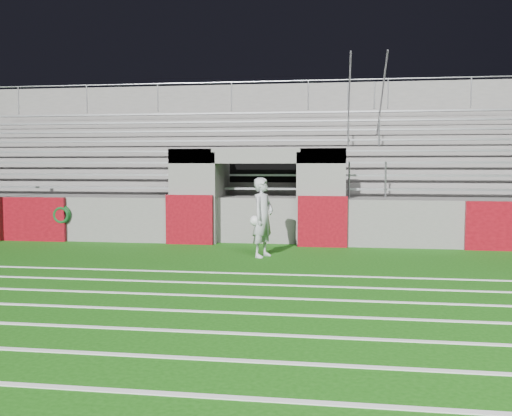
# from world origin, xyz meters

# --- Properties ---
(ground) EXTENTS (90.00, 90.00, 0.00)m
(ground) POSITION_xyz_m (0.00, 0.00, 0.00)
(ground) COLOR #154F0D
(ground) RESTS_ON ground
(field_markings) EXTENTS (28.00, 8.09, 0.01)m
(field_markings) POSITION_xyz_m (0.00, -5.00, 0.01)
(field_markings) COLOR white
(field_markings) RESTS_ON ground
(stadium_structure) EXTENTS (26.00, 8.48, 5.42)m
(stadium_structure) POSITION_xyz_m (0.00, 7.97, 1.49)
(stadium_structure) COLOR #605D5B
(stadium_structure) RESTS_ON ground
(goalkeeper_with_ball) EXTENTS (0.67, 0.80, 1.87)m
(goalkeeper_with_ball) POSITION_xyz_m (0.46, 1.11, 0.93)
(goalkeeper_with_ball) COLOR #A6A9AF
(goalkeeper_with_ball) RESTS_ON ground
(hose_coil) EXTENTS (0.53, 0.15, 0.53)m
(hose_coil) POSITION_xyz_m (-5.50, 2.93, 0.76)
(hose_coil) COLOR #0D4115
(hose_coil) RESTS_ON ground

